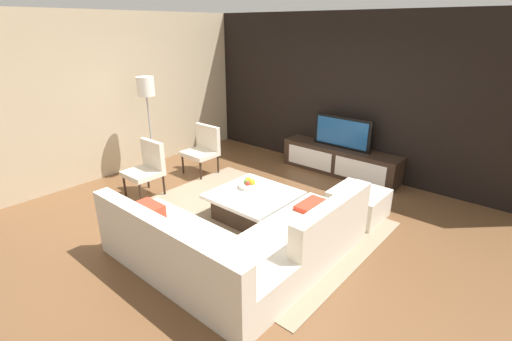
{
  "coord_description": "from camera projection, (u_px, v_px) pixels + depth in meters",
  "views": [
    {
      "loc": [
        2.95,
        -3.41,
        2.57
      ],
      "look_at": [
        -0.28,
        0.36,
        0.6
      ],
      "focal_mm": 25.82,
      "sensor_mm": 36.0,
      "label": 1
    }
  ],
  "objects": [
    {
      "name": "accent_chair_near",
      "position": [
        147.0,
        165.0,
        5.84
      ],
      "size": [
        0.53,
        0.51,
        0.87
      ],
      "rotation": [
        0.0,
        0.0,
        -0.1
      ],
      "color": "#332319",
      "rests_on": "ground"
    },
    {
      "name": "floor_lamp",
      "position": [
        146.0,
        94.0,
        6.28
      ],
      "size": [
        0.3,
        0.3,
        1.76
      ],
      "color": "#A5A5AA",
      "rests_on": "ground"
    },
    {
      "name": "coffee_table",
      "position": [
        254.0,
        205.0,
        5.19
      ],
      "size": [
        1.08,
        1.05,
        0.38
      ],
      "color": "#332319",
      "rests_on": "ground"
    },
    {
      "name": "television",
      "position": [
        342.0,
        132.0,
        6.54
      ],
      "size": [
        1.09,
        0.06,
        0.57
      ],
      "color": "black",
      "rests_on": "media_console"
    },
    {
      "name": "side_wall_left",
      "position": [
        128.0,
        94.0,
        6.7
      ],
      "size": [
        0.12,
        5.2,
        2.8
      ],
      "primitive_type": "cube",
      "color": "#C6B28E",
      "rests_on": "ground"
    },
    {
      "name": "feature_wall_back",
      "position": [
        353.0,
        95.0,
        6.53
      ],
      "size": [
        6.4,
        0.12,
        2.8
      ],
      "primitive_type": "cube",
      "color": "black",
      "rests_on": "ground"
    },
    {
      "name": "media_console",
      "position": [
        340.0,
        161.0,
        6.74
      ],
      "size": [
        2.19,
        0.48,
        0.5
      ],
      "color": "#332319",
      "rests_on": "ground"
    },
    {
      "name": "area_rug",
      "position": [
        249.0,
        220.0,
        5.2
      ],
      "size": [
        3.34,
        2.57,
        0.01
      ],
      "primitive_type": "cube",
      "color": "gray",
      "rests_on": "ground"
    },
    {
      "name": "ground_plane",
      "position": [
        254.0,
        222.0,
        5.14
      ],
      "size": [
        14.0,
        14.0,
        0.0
      ],
      "primitive_type": "plane",
      "color": "brown"
    },
    {
      "name": "ottoman",
      "position": [
        358.0,
        204.0,
        5.23
      ],
      "size": [
        0.7,
        0.7,
        0.4
      ],
      "primitive_type": "cube",
      "color": "beige",
      "rests_on": "ground"
    },
    {
      "name": "accent_chair_far",
      "position": [
        203.0,
        147.0,
        6.74
      ],
      "size": [
        0.57,
        0.51,
        0.87
      ],
      "rotation": [
        0.0,
        0.0,
        -0.18
      ],
      "color": "#332319",
      "rests_on": "ground"
    },
    {
      "name": "sectional_couch",
      "position": [
        237.0,
        245.0,
        4.12
      ],
      "size": [
        2.32,
        2.32,
        0.79
      ],
      "color": "beige",
      "rests_on": "ground"
    },
    {
      "name": "fruit_bowl",
      "position": [
        249.0,
        184.0,
        5.29
      ],
      "size": [
        0.28,
        0.28,
        0.14
      ],
      "color": "silver",
      "rests_on": "coffee_table"
    }
  ]
}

